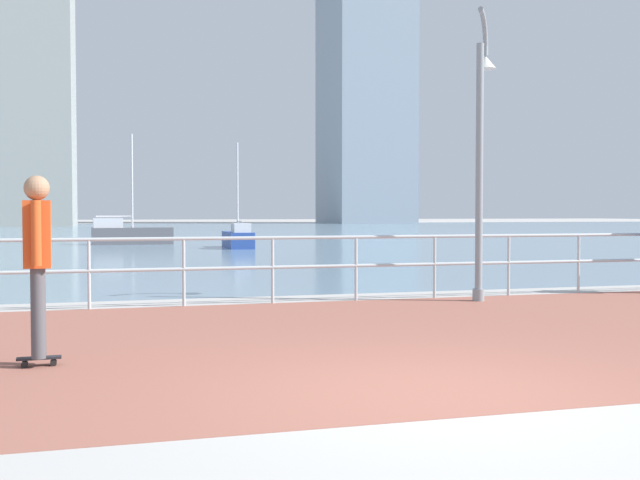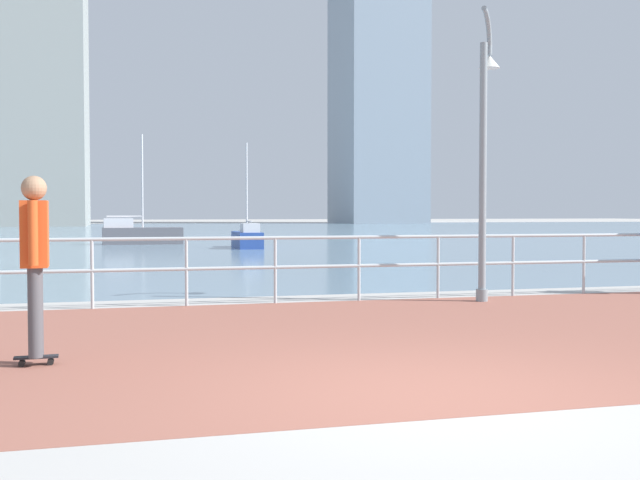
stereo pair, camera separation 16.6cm
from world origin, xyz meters
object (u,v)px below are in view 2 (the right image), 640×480
at_px(sailboat_yellow, 247,238).
at_px(sailboat_ivory, 140,234).
at_px(skateboarder, 35,251).
at_px(lamppost, 485,140).

xyz_separation_m(sailboat_yellow, sailboat_ivory, (-4.17, 4.70, 0.07)).
bearing_deg(skateboarder, lamppost, 30.00).
xyz_separation_m(skateboarder, sailboat_ivory, (1.54, 27.72, -0.61)).
distance_m(sailboat_yellow, sailboat_ivory, 6.28).
height_order(skateboarder, sailboat_yellow, sailboat_yellow).
bearing_deg(sailboat_yellow, skateboarder, -103.95).
relative_size(sailboat_yellow, sailboat_ivory, 0.86).
bearing_deg(skateboarder, sailboat_yellow, 76.05).
bearing_deg(lamppost, skateboarder, -150.00).
bearing_deg(lamppost, sailboat_yellow, 92.53).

